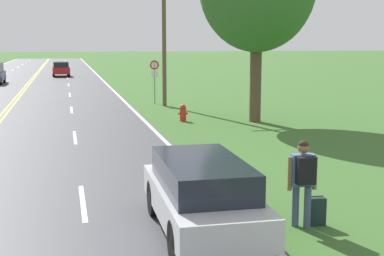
{
  "coord_description": "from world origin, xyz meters",
  "views": [
    {
      "loc": [
        3.21,
        -5.09,
        3.82
      ],
      "look_at": [
        6.68,
        9.45,
        1.39
      ],
      "focal_mm": 50.0,
      "sensor_mm": 36.0,
      "label": 1
    }
  ],
  "objects_px": {
    "traffic_sign": "(154,71)",
    "car_red_suv_mid_near": "(61,68)",
    "suitcase": "(317,212)",
    "car_silver_suv_nearest": "(202,193)",
    "fire_hydrant": "(183,113)",
    "hitchhiker_person": "(303,175)"
  },
  "relations": [
    {
      "from": "traffic_sign",
      "to": "car_red_suv_mid_near",
      "type": "distance_m",
      "value": 28.83
    },
    {
      "from": "suitcase",
      "to": "traffic_sign",
      "type": "relative_size",
      "value": 0.24
    },
    {
      "from": "car_red_suv_mid_near",
      "to": "car_silver_suv_nearest",
      "type": "bearing_deg",
      "value": 1.11
    },
    {
      "from": "traffic_sign",
      "to": "car_silver_suv_nearest",
      "type": "xyz_separation_m",
      "value": [
        -2.83,
        -22.68,
        -1.19
      ]
    },
    {
      "from": "car_silver_suv_nearest",
      "to": "fire_hydrant",
      "type": "bearing_deg",
      "value": 170.02
    },
    {
      "from": "suitcase",
      "to": "fire_hydrant",
      "type": "distance_m",
      "value": 15.18
    },
    {
      "from": "car_silver_suv_nearest",
      "to": "hitchhiker_person",
      "type": "bearing_deg",
      "value": 86.68
    },
    {
      "from": "hitchhiker_person",
      "to": "suitcase",
      "type": "xyz_separation_m",
      "value": [
        0.36,
        0.05,
        -0.82
      ]
    },
    {
      "from": "hitchhiker_person",
      "to": "traffic_sign",
      "type": "bearing_deg",
      "value": 3.58
    },
    {
      "from": "traffic_sign",
      "to": "car_red_suv_mid_near",
      "type": "bearing_deg",
      "value": 101.56
    },
    {
      "from": "car_silver_suv_nearest",
      "to": "car_red_suv_mid_near",
      "type": "distance_m",
      "value": 50.98
    },
    {
      "from": "suitcase",
      "to": "car_red_suv_mid_near",
      "type": "xyz_separation_m",
      "value": [
        -5.4,
        51.01,
        0.58
      ]
    },
    {
      "from": "hitchhiker_person",
      "to": "fire_hydrant",
      "type": "xyz_separation_m",
      "value": [
        0.84,
        15.22,
        -0.71
      ]
    },
    {
      "from": "car_silver_suv_nearest",
      "to": "car_red_suv_mid_near",
      "type": "xyz_separation_m",
      "value": [
        -2.94,
        50.9,
        0.04
      ]
    },
    {
      "from": "car_red_suv_mid_near",
      "to": "fire_hydrant",
      "type": "bearing_deg",
      "value": 7.12
    },
    {
      "from": "fire_hydrant",
      "to": "car_silver_suv_nearest",
      "type": "xyz_separation_m",
      "value": [
        -2.94,
        -15.06,
        0.42
      ]
    },
    {
      "from": "suitcase",
      "to": "fire_hydrant",
      "type": "bearing_deg",
      "value": 3.6
    },
    {
      "from": "hitchhiker_person",
      "to": "car_silver_suv_nearest",
      "type": "relative_size",
      "value": 0.41
    },
    {
      "from": "fire_hydrant",
      "to": "car_red_suv_mid_near",
      "type": "distance_m",
      "value": 36.32
    },
    {
      "from": "fire_hydrant",
      "to": "traffic_sign",
      "type": "xyz_separation_m",
      "value": [
        -0.11,
        7.61,
        1.62
      ]
    },
    {
      "from": "suitcase",
      "to": "car_red_suv_mid_near",
      "type": "relative_size",
      "value": 0.15
    },
    {
      "from": "traffic_sign",
      "to": "car_silver_suv_nearest",
      "type": "relative_size",
      "value": 0.61
    }
  ]
}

